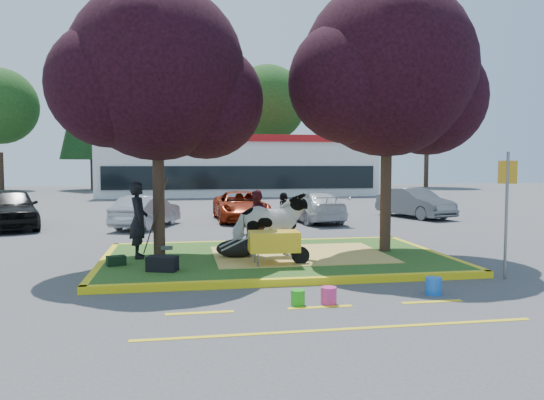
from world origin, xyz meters
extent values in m
plane|color=#424244|center=(0.00, 0.00, 0.00)|extent=(90.00, 90.00, 0.00)
cube|color=#1F4B17|center=(0.00, 0.00, 0.07)|extent=(8.00, 5.00, 0.15)
cube|color=yellow|center=(0.00, -2.58, 0.07)|extent=(8.30, 0.16, 0.15)
cube|color=yellow|center=(0.00, 2.58, 0.07)|extent=(8.30, 0.16, 0.15)
cube|color=yellow|center=(-4.08, 0.00, 0.07)|extent=(0.16, 5.30, 0.15)
cube|color=yellow|center=(4.08, 0.00, 0.07)|extent=(0.16, 5.30, 0.15)
cube|color=#EED462|center=(0.60, 0.00, 0.15)|extent=(4.20, 3.00, 0.01)
cylinder|color=black|center=(-2.80, 0.40, 1.91)|extent=(0.28, 0.28, 3.53)
sphere|color=black|center=(-2.80, 0.40, 4.56)|extent=(4.20, 4.20, 4.20)
sphere|color=black|center=(-1.64, 0.60, 3.93)|extent=(2.86, 2.86, 2.86)
sphere|color=black|center=(-3.85, 0.10, 4.18)|extent=(2.86, 2.86, 2.86)
cylinder|color=black|center=(2.90, 0.20, 2.00)|extent=(0.28, 0.28, 3.70)
sphere|color=black|center=(2.90, 0.20, 4.77)|extent=(4.40, 4.40, 4.40)
sphere|color=black|center=(4.11, 0.40, 4.11)|extent=(2.99, 2.99, 2.99)
sphere|color=black|center=(1.80, -0.10, 4.37)|extent=(2.99, 2.99, 2.99)
cube|color=yellow|center=(-2.00, -4.20, 0.00)|extent=(1.10, 0.12, 0.01)
cube|color=yellow|center=(0.00, -4.20, 0.00)|extent=(1.10, 0.12, 0.01)
cube|color=yellow|center=(2.00, -4.20, 0.00)|extent=(1.10, 0.12, 0.01)
cube|color=yellow|center=(0.00, -5.40, 0.00)|extent=(6.00, 0.10, 0.01)
cube|color=silver|center=(2.00, 28.00, 2.00)|extent=(20.00, 8.00, 4.00)
cube|color=#A51113|center=(2.00, 28.00, 4.15)|extent=(20.40, 8.40, 0.50)
cube|color=black|center=(2.00, 23.95, 1.40)|extent=(19.00, 0.10, 1.60)
cylinder|color=black|center=(-18.00, 38.00, 1.68)|extent=(0.44, 0.44, 3.36)
cylinder|color=black|center=(-10.00, 37.00, 1.96)|extent=(0.44, 0.44, 3.92)
cone|color=black|center=(-10.00, 37.00, 8.68)|extent=(5.60, 5.60, 11.90)
cylinder|color=black|center=(-2.00, 38.50, 1.54)|extent=(0.44, 0.44, 3.08)
sphere|color=#143811|center=(-2.00, 38.50, 6.82)|extent=(6.16, 6.16, 6.16)
cylinder|color=black|center=(6.00, 37.50, 1.82)|extent=(0.44, 0.44, 3.64)
sphere|color=#143811|center=(6.00, 37.50, 8.06)|extent=(7.28, 7.28, 7.28)
cylinder|color=black|center=(14.00, 38.00, 1.75)|extent=(0.44, 0.44, 3.50)
cone|color=black|center=(14.00, 38.00, 7.75)|extent=(5.00, 5.00, 10.62)
cylinder|color=black|center=(22.00, 37.00, 1.61)|extent=(0.44, 0.44, 3.22)
sphere|color=#143811|center=(22.00, 37.00, 7.13)|extent=(6.44, 6.44, 6.44)
imported|color=white|center=(-0.14, -0.26, 0.94)|extent=(1.86, 0.85, 1.57)
ellipsoid|color=black|center=(-0.96, -0.12, 0.37)|extent=(1.15, 0.91, 0.44)
imported|color=black|center=(-3.27, 0.23, 1.06)|extent=(0.49, 0.70, 1.82)
imported|color=#4B1521|center=(-0.17, 2.10, 0.90)|extent=(0.71, 0.83, 1.50)
imported|color=black|center=(0.60, 2.01, 0.87)|extent=(0.67, 0.91, 1.43)
cylinder|color=black|center=(0.35, -1.21, 0.35)|extent=(0.40, 0.09, 0.40)
cylinder|color=slate|center=(-0.65, -1.45, 0.29)|extent=(0.04, 0.04, 0.29)
cylinder|color=slate|center=(-0.65, -0.96, 0.29)|extent=(0.04, 0.04, 0.29)
cube|color=yellow|center=(-0.26, -1.21, 0.68)|extent=(1.13, 0.71, 0.44)
cylinder|color=slate|center=(-1.09, -1.45, 0.70)|extent=(0.72, 0.07, 0.36)
cylinder|color=slate|center=(-1.09, -0.96, 0.70)|extent=(0.72, 0.07, 0.36)
cube|color=black|center=(-2.67, -1.46, 0.31)|extent=(0.69, 0.52, 0.31)
cube|color=black|center=(-3.70, -0.66, 0.26)|extent=(0.46, 0.36, 0.21)
cylinder|color=slate|center=(4.37, -2.70, 1.32)|extent=(0.06, 0.06, 2.64)
cube|color=#C88C17|center=(4.37, -2.70, 2.22)|extent=(0.35, 0.17, 0.48)
cylinder|color=green|center=(-0.34, -4.00, 0.13)|extent=(0.29, 0.29, 0.26)
cylinder|color=#DC3183|center=(0.20, -4.02, 0.15)|extent=(0.35, 0.35, 0.29)
cylinder|color=blue|center=(2.27, -3.72, 0.16)|extent=(0.39, 0.39, 0.32)
imported|color=black|center=(-8.45, 8.13, 0.75)|extent=(3.08, 4.74, 1.50)
imported|color=#999CA0|center=(-3.54, 7.59, 0.60)|extent=(2.53, 3.84, 1.20)
imported|color=maroon|center=(0.19, 9.26, 0.61)|extent=(2.10, 4.45, 1.23)
imported|color=silver|center=(3.08, 8.35, 0.59)|extent=(2.15, 4.26, 1.19)
imported|color=#4F5356|center=(7.91, 9.24, 0.64)|extent=(2.44, 4.13, 1.29)
camera|label=1|loc=(-2.28, -12.63, 2.41)|focal=35.00mm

